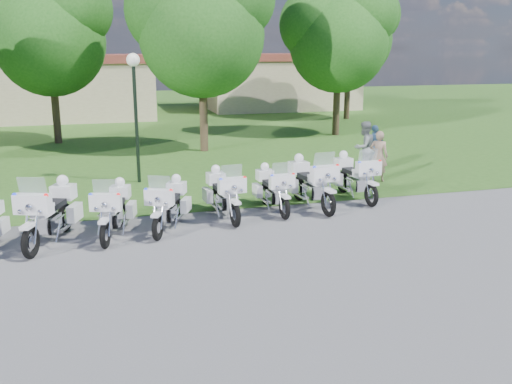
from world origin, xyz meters
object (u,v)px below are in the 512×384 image
object	(u,v)px
motorcycle_2	(50,212)
bystander_c	(375,147)
motorcycle_3	(114,209)
motorcycle_4	(169,204)
motorcycle_5	(224,193)
lamp_post	(134,86)
motorcycle_6	(273,188)
bystander_b	(364,148)
motorcycle_8	(355,176)
bystander_a	(379,156)
motorcycle_7	(311,182)

from	to	relation	value
motorcycle_2	bystander_c	bearing A→B (deg)	-132.98
motorcycle_3	motorcycle_4	world-z (taller)	motorcycle_3
motorcycle_5	lamp_post	distance (m)	5.83
bystander_c	motorcycle_6	bearing A→B (deg)	23.56
motorcycle_2	motorcycle_4	size ratio (longest dim) A/B	1.17
motorcycle_4	motorcycle_5	world-z (taller)	motorcycle_5
lamp_post	bystander_b	distance (m)	8.47
bystander_b	bystander_c	distance (m)	1.24
motorcycle_6	bystander_c	distance (m)	7.27
motorcycle_2	motorcycle_6	xyz separation A→B (m)	(5.92, 1.17, -0.10)
motorcycle_8	bystander_a	world-z (taller)	bystander_a
motorcycle_7	motorcycle_8	xyz separation A→B (m)	(1.66, 0.55, -0.04)
motorcycle_5	bystander_c	bearing A→B (deg)	-149.73
motorcycle_2	motorcycle_6	distance (m)	6.03
motorcycle_3	motorcycle_2	bearing A→B (deg)	20.11
bystander_c	motorcycle_3	bearing A→B (deg)	13.47
motorcycle_5	motorcycle_4	bearing A→B (deg)	17.51
motorcycle_2	lamp_post	world-z (taller)	lamp_post
motorcycle_5	motorcycle_2	bearing A→B (deg)	7.36
motorcycle_8	lamp_post	distance (m)	7.84
motorcycle_8	bystander_b	world-z (taller)	bystander_b
lamp_post	motorcycle_6	bearing A→B (deg)	-53.60
motorcycle_5	bystander_a	xyz separation A→B (m)	(6.13, 2.77, 0.21)
motorcycle_4	motorcycle_7	xyz separation A→B (m)	(4.25, 0.95, 0.08)
motorcycle_4	bystander_b	xyz separation A→B (m)	(7.79, 4.67, 0.31)
motorcycle_8	bystander_c	size ratio (longest dim) A/B	1.50
motorcycle_2	bystander_a	distance (m)	11.18
motorcycle_5	motorcycle_8	xyz separation A→B (m)	(4.32, 0.86, 0.02)
motorcycle_2	motorcycle_3	distance (m)	1.48
motorcycle_2	motorcycle_8	xyz separation A→B (m)	(8.75, 1.78, -0.05)
motorcycle_3	motorcycle_7	bearing A→B (deg)	-153.31
motorcycle_3	motorcycle_5	bearing A→B (deg)	-149.39
motorcycle_3	bystander_b	distance (m)	10.36
motorcycle_5	bystander_c	size ratio (longest dim) A/B	1.45
motorcycle_4	motorcycle_6	xyz separation A→B (m)	(3.07, 0.89, -0.01)
motorcycle_4	bystander_a	bearing A→B (deg)	-131.92
motorcycle_4	bystander_c	distance (m)	10.28
motorcycle_7	bystander_a	world-z (taller)	bystander_a
motorcycle_3	lamp_post	xyz separation A→B (m)	(1.04, 5.66, 2.61)
motorcycle_6	motorcycle_7	distance (m)	1.18
motorcycle_2	motorcycle_7	distance (m)	7.20
motorcycle_5	bystander_c	distance (m)	8.62
motorcycle_7	bystander_c	xyz separation A→B (m)	(4.42, 4.58, 0.09)
motorcycle_8	lamp_post	size ratio (longest dim) A/B	0.57
motorcycle_3	bystander_c	world-z (taller)	bystander_c
bystander_a	bystander_c	xyz separation A→B (m)	(0.96, 2.12, -0.05)
motorcycle_5	motorcycle_7	world-z (taller)	motorcycle_7
motorcycle_6	motorcycle_4	bearing A→B (deg)	13.98
motorcycle_2	motorcycle_4	distance (m)	2.86
motorcycle_3	motorcycle_6	size ratio (longest dim) A/B	1.01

